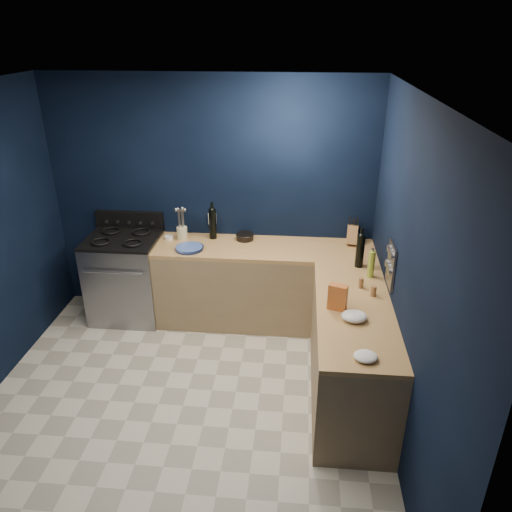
# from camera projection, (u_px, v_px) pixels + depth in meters

# --- Properties ---
(floor) EXTENTS (3.50, 3.50, 0.02)m
(floor) POSITION_uv_depth(u_px,v_px,m) (183.00, 407.00, 4.27)
(floor) COLOR beige
(floor) RESTS_ON ground
(ceiling) EXTENTS (3.50, 3.50, 0.02)m
(ceiling) POSITION_uv_depth(u_px,v_px,m) (157.00, 94.00, 3.15)
(ceiling) COLOR silver
(ceiling) RESTS_ON ground
(wall_back) EXTENTS (3.50, 0.02, 2.60)m
(wall_back) POSITION_uv_depth(u_px,v_px,m) (212.00, 199.00, 5.29)
(wall_back) COLOR black
(wall_back) RESTS_ON ground
(wall_right) EXTENTS (0.02, 3.50, 2.60)m
(wall_right) POSITION_uv_depth(u_px,v_px,m) (408.00, 284.00, 3.57)
(wall_right) COLOR black
(wall_right) RESTS_ON ground
(wall_front) EXTENTS (3.50, 0.02, 2.60)m
(wall_front) POSITION_uv_depth(u_px,v_px,m) (72.00, 460.00, 2.13)
(wall_front) COLOR black
(wall_front) RESTS_ON ground
(cab_back) EXTENTS (2.30, 0.63, 0.86)m
(cab_back) POSITION_uv_depth(u_px,v_px,m) (264.00, 286.00, 5.33)
(cab_back) COLOR #947852
(cab_back) RESTS_ON floor
(top_back) EXTENTS (2.30, 0.63, 0.04)m
(top_back) POSITION_uv_depth(u_px,v_px,m) (265.00, 249.00, 5.13)
(top_back) COLOR olive
(top_back) RESTS_ON cab_back
(cab_right) EXTENTS (0.63, 1.67, 0.86)m
(cab_right) POSITION_uv_depth(u_px,v_px,m) (350.00, 355.00, 4.22)
(cab_right) COLOR #947852
(cab_right) RESTS_ON floor
(top_right) EXTENTS (0.63, 1.67, 0.04)m
(top_right) POSITION_uv_depth(u_px,v_px,m) (355.00, 310.00, 4.03)
(top_right) COLOR olive
(top_right) RESTS_ON cab_right
(gas_range) EXTENTS (0.76, 0.66, 0.92)m
(gas_range) POSITION_uv_depth(u_px,v_px,m) (127.00, 278.00, 5.43)
(gas_range) COLOR gray
(gas_range) RESTS_ON floor
(oven_door) EXTENTS (0.59, 0.02, 0.42)m
(oven_door) POSITION_uv_depth(u_px,v_px,m) (117.00, 293.00, 5.15)
(oven_door) COLOR black
(oven_door) RESTS_ON gas_range
(cooktop) EXTENTS (0.76, 0.66, 0.03)m
(cooktop) POSITION_uv_depth(u_px,v_px,m) (122.00, 239.00, 5.22)
(cooktop) COLOR black
(cooktop) RESTS_ON gas_range
(backguard) EXTENTS (0.76, 0.06, 0.20)m
(backguard) POSITION_uv_depth(u_px,v_px,m) (130.00, 220.00, 5.45)
(backguard) COLOR black
(backguard) RESTS_ON gas_range
(spice_panel) EXTENTS (0.02, 0.28, 0.38)m
(spice_panel) POSITION_uv_depth(u_px,v_px,m) (391.00, 265.00, 4.11)
(spice_panel) COLOR gray
(spice_panel) RESTS_ON wall_right
(wall_outlet) EXTENTS (0.09, 0.02, 0.13)m
(wall_outlet) POSITION_uv_depth(u_px,v_px,m) (212.00, 219.00, 5.37)
(wall_outlet) COLOR white
(wall_outlet) RESTS_ON wall_back
(plate_stack) EXTENTS (0.33, 0.33, 0.04)m
(plate_stack) POSITION_uv_depth(u_px,v_px,m) (189.00, 248.00, 5.06)
(plate_stack) COLOR #34639D
(plate_stack) RESTS_ON top_back
(ramekin) EXTENTS (0.12, 0.12, 0.04)m
(ramekin) POSITION_uv_depth(u_px,v_px,m) (169.00, 238.00, 5.30)
(ramekin) COLOR white
(ramekin) RESTS_ON top_back
(utensil_crock) EXTENTS (0.13, 0.13, 0.14)m
(utensil_crock) POSITION_uv_depth(u_px,v_px,m) (182.00, 233.00, 5.28)
(utensil_crock) COLOR beige
(utensil_crock) RESTS_ON top_back
(wine_bottle_back) EXTENTS (0.11, 0.11, 0.33)m
(wine_bottle_back) POSITION_uv_depth(u_px,v_px,m) (213.00, 224.00, 5.27)
(wine_bottle_back) COLOR black
(wine_bottle_back) RESTS_ON top_back
(lemon_basket) EXTENTS (0.22, 0.22, 0.07)m
(lemon_basket) POSITION_uv_depth(u_px,v_px,m) (245.00, 237.00, 5.29)
(lemon_basket) COLOR black
(lemon_basket) RESTS_ON top_back
(knife_block) EXTENTS (0.14, 0.25, 0.24)m
(knife_block) POSITION_uv_depth(u_px,v_px,m) (352.00, 234.00, 5.18)
(knife_block) COLOR olive
(knife_block) RESTS_ON top_back
(wine_bottle_right) EXTENTS (0.10, 0.10, 0.32)m
(wine_bottle_right) POSITION_uv_depth(u_px,v_px,m) (360.00, 251.00, 4.65)
(wine_bottle_right) COLOR black
(wine_bottle_right) RESTS_ON top_right
(oil_bottle) EXTENTS (0.08, 0.08, 0.26)m
(oil_bottle) POSITION_uv_depth(u_px,v_px,m) (371.00, 264.00, 4.47)
(oil_bottle) COLOR #90AC31
(oil_bottle) RESTS_ON top_right
(spice_jar_near) EXTENTS (0.05, 0.05, 0.10)m
(spice_jar_near) POSITION_uv_depth(u_px,v_px,m) (361.00, 283.00, 4.32)
(spice_jar_near) COLOR olive
(spice_jar_near) RESTS_ON top_right
(spice_jar_far) EXTENTS (0.06, 0.06, 0.10)m
(spice_jar_far) POSITION_uv_depth(u_px,v_px,m) (374.00, 291.00, 4.19)
(spice_jar_far) COLOR olive
(spice_jar_far) RESTS_ON top_right
(crouton_bag) EXTENTS (0.17, 0.12, 0.22)m
(crouton_bag) POSITION_uv_depth(u_px,v_px,m) (338.00, 297.00, 3.97)
(crouton_bag) COLOR #AF1321
(crouton_bag) RESTS_ON top_right
(towel_front) EXTENTS (0.25, 0.23, 0.07)m
(towel_front) POSITION_uv_depth(u_px,v_px,m) (354.00, 316.00, 3.85)
(towel_front) COLOR white
(towel_front) RESTS_ON top_right
(towel_end) EXTENTS (0.17, 0.16, 0.05)m
(towel_end) POSITION_uv_depth(u_px,v_px,m) (366.00, 356.00, 3.40)
(towel_end) COLOR white
(towel_end) RESTS_ON top_right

